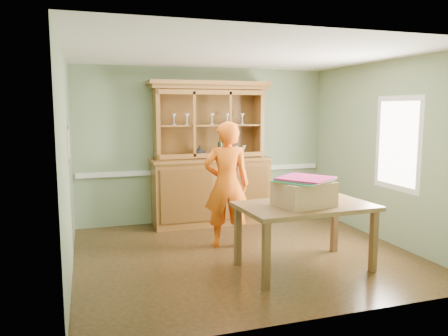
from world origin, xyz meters
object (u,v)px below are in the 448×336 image
object	(u,v)px
china_hutch	(210,175)
cardboard_box	(304,194)
person	(227,185)
dining_table	(305,212)

from	to	relation	value
china_hutch	cardboard_box	distance (m)	2.58
person	dining_table	bearing A→B (deg)	132.53
person	china_hutch	bearing A→B (deg)	-82.96
china_hutch	cardboard_box	bearing A→B (deg)	-79.91
cardboard_box	person	distance (m)	1.35
china_hutch	dining_table	world-z (taller)	china_hutch
china_hutch	person	size ratio (longest dim) A/B	1.35
dining_table	cardboard_box	distance (m)	0.27
china_hutch	cardboard_box	xyz separation A→B (m)	(0.45, -2.54, 0.11)
cardboard_box	dining_table	bearing A→B (deg)	50.47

